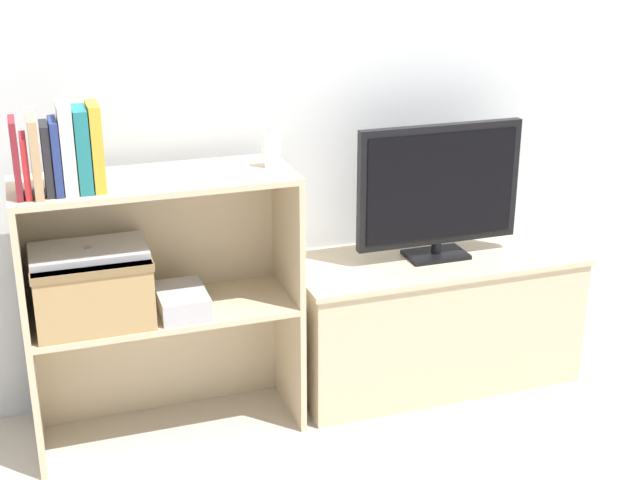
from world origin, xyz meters
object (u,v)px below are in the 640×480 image
object	(u,v)px
book_tan	(35,156)
book_navy	(56,156)
tv_stand	(433,318)
laptop	(88,251)
book_crimson	(25,166)
book_mustard	(96,147)
book_charcoal	(47,159)
magazine_stack	(182,301)
book_teal	(82,150)
baby_monitor	(271,151)
storage_basket_left	(91,284)
tv	(439,188)
book_maroon	(16,158)
book_ivory	(67,148)

from	to	relation	value
book_tan	book_navy	size ratio (longest dim) A/B	1.05
tv_stand	laptop	bearing A→B (deg)	-177.51
book_crimson	book_navy	size ratio (longest dim) A/B	0.81
book_navy	book_mustard	world-z (taller)	book_mustard
book_crimson	book_mustard	bearing A→B (deg)	0.00
book_charcoal	magazine_stack	size ratio (longest dim) A/B	0.94
book_teal	laptop	bearing A→B (deg)	98.27
baby_monitor	book_crimson	bearing A→B (deg)	-174.94
baby_monitor	laptop	world-z (taller)	baby_monitor
magazine_stack	book_crimson	bearing A→B (deg)	-177.60
book_crimson	storage_basket_left	size ratio (longest dim) A/B	0.49
tv	book_crimson	bearing A→B (deg)	-175.72
tv	book_tan	size ratio (longest dim) A/B	2.66
book_crimson	magazine_stack	xyz separation A→B (m)	(0.43, 0.02, -0.49)
book_crimson	laptop	xyz separation A→B (m)	(0.15, 0.05, -0.30)
book_maroon	book_mustard	bearing A→B (deg)	0.00
book_tan	book_teal	bearing A→B (deg)	0.00
tv_stand	book_mustard	distance (m)	1.41
book_ivory	laptop	size ratio (longest dim) A/B	0.73
book_charcoal	book_teal	size ratio (longest dim) A/B	0.85
book_teal	book_tan	bearing A→B (deg)	180.00
book_crimson	book_navy	bearing A→B (deg)	-0.00
book_tan	book_navy	xyz separation A→B (m)	(0.06, -0.00, -0.01)
storage_basket_left	magazine_stack	size ratio (longest dim) A/B	1.62
book_navy	baby_monitor	world-z (taller)	book_navy
book_crimson	book_tan	world-z (taller)	book_tan
book_ivory	magazine_stack	size ratio (longest dim) A/B	1.17
book_maroon	book_teal	distance (m)	0.19
tv_stand	book_charcoal	world-z (taller)	book_charcoal
book_maroon	storage_basket_left	size ratio (longest dim) A/B	0.63
book_navy	storage_basket_left	xyz separation A→B (m)	(0.07, 0.05, -0.43)
book_crimson	book_navy	xyz separation A→B (m)	(0.09, -0.00, 0.02)
book_ivory	laptop	world-z (taller)	book_ivory
storage_basket_left	magazine_stack	bearing A→B (deg)	-6.98
book_crimson	book_charcoal	size ratio (longest dim) A/B	0.85
book_mustard	baby_monitor	xyz separation A→B (m)	(0.55, 0.07, -0.08)
book_teal	book_charcoal	bearing A→B (deg)	180.00
book_maroon	book_teal	size ratio (longest dim) A/B	0.92
tv_stand	baby_monitor	distance (m)	0.94
book_charcoal	book_mustard	distance (m)	0.14
book_maroon	baby_monitor	world-z (taller)	book_maroon
book_charcoal	book_navy	world-z (taller)	book_navy
book_crimson	book_teal	distance (m)	0.16
book_navy	book_mustard	xyz separation A→B (m)	(0.11, 0.00, 0.02)
book_maroon	book_ivory	size ratio (longest dim) A/B	0.87
tv	book_crimson	world-z (taller)	book_crimson
storage_basket_left	book_navy	bearing A→B (deg)	-142.79
book_crimson	laptop	size ratio (longest dim) A/B	0.50
tv	book_tan	bearing A→B (deg)	-175.62
book_maroon	storage_basket_left	bearing A→B (deg)	16.16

